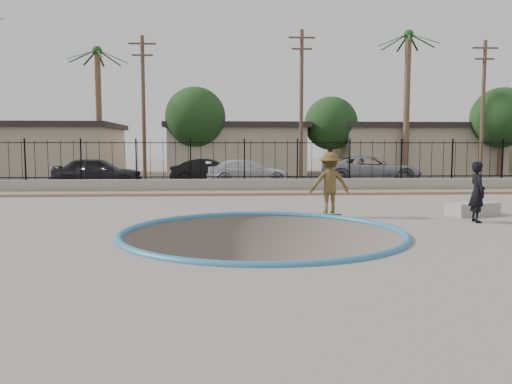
{
  "coord_description": "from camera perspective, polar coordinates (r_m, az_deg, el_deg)",
  "views": [
    {
      "loc": [
        -0.91,
        -13.05,
        2.12
      ],
      "look_at": [
        0.03,
        2.0,
        0.75
      ],
      "focal_mm": 35.0,
      "sensor_mm": 36.0,
      "label": 1
    }
  ],
  "objects": [
    {
      "name": "ground",
      "position": [
        25.27,
        -1.48,
        -2.11
      ],
      "size": [
        120.0,
        120.0,
        2.2
      ],
      "primitive_type": "cube",
      "color": "slate",
      "rests_on": "ground"
    },
    {
      "name": "bowl_pit",
      "position": [
        12.27,
        0.73,
        -4.75
      ],
      "size": [
        6.84,
        6.84,
        1.8
      ],
      "primitive_type": null,
      "color": "brown",
      "rests_on": "ground"
    },
    {
      "name": "coping_ring",
      "position": [
        12.27,
        0.73,
        -4.75
      ],
      "size": [
        7.04,
        7.04,
        0.2
      ],
      "primitive_type": "torus",
      "color": "teal",
      "rests_on": "ground"
    },
    {
      "name": "rock_strip",
      "position": [
        22.37,
        -1.22,
        -0.09
      ],
      "size": [
        42.0,
        1.6,
        0.11
      ],
      "primitive_type": "cube",
      "color": "#9D8767",
      "rests_on": "ground"
    },
    {
      "name": "retaining_wall",
      "position": [
        23.44,
        -1.34,
        0.75
      ],
      "size": [
        42.0,
        0.45,
        0.6
      ],
      "primitive_type": "cube",
      "color": "gray",
      "rests_on": "ground"
    },
    {
      "name": "fence",
      "position": [
        23.38,
        -1.34,
        3.69
      ],
      "size": [
        40.0,
        0.04,
        1.8
      ],
      "color": "black",
      "rests_on": "retaining_wall"
    },
    {
      "name": "street",
      "position": [
        30.14,
        -1.83,
        1.21
      ],
      "size": [
        90.0,
        8.0,
        0.04
      ],
      "primitive_type": "cube",
      "color": "black",
      "rests_on": "ground"
    },
    {
      "name": "house_west",
      "position": [
        41.99,
        -23.25,
        4.59
      ],
      "size": [
        11.6,
        8.6,
        3.9
      ],
      "color": "tan",
      "rests_on": "ground"
    },
    {
      "name": "house_center",
      "position": [
        39.56,
        -2.26,
        5.0
      ],
      "size": [
        10.6,
        8.6,
        3.9
      ],
      "color": "tan",
      "rests_on": "ground"
    },
    {
      "name": "house_east",
      "position": [
        42.27,
        17.15,
        4.78
      ],
      "size": [
        12.6,
        8.6,
        3.9
      ],
      "color": "tan",
      "rests_on": "ground"
    },
    {
      "name": "palm_mid",
      "position": [
        38.42,
        -17.61,
        11.8
      ],
      "size": [
        2.3,
        2.3,
        9.3
      ],
      "color": "brown",
      "rests_on": "ground"
    },
    {
      "name": "palm_right",
      "position": [
        37.71,
        16.93,
        12.93
      ],
      "size": [
        2.3,
        2.3,
        10.3
      ],
      "color": "brown",
      "rests_on": "ground"
    },
    {
      "name": "utility_pole_left",
      "position": [
        32.56,
        -12.73,
        9.63
      ],
      "size": [
        1.7,
        0.24,
        9.0
      ],
      "color": "#473323",
      "rests_on": "ground"
    },
    {
      "name": "utility_pole_mid",
      "position": [
        32.55,
        5.2,
        10.19
      ],
      "size": [
        1.7,
        0.24,
        9.5
      ],
      "color": "#473323",
      "rests_on": "ground"
    },
    {
      "name": "utility_pole_right",
      "position": [
        36.33,
        24.49,
        8.82
      ],
      "size": [
        1.7,
        0.24,
        9.0
      ],
      "color": "#473323",
      "rests_on": "ground"
    },
    {
      "name": "street_tree_left",
      "position": [
        36.17,
        -6.95,
        8.45
      ],
      "size": [
        4.32,
        4.32,
        6.36
      ],
      "color": "#473323",
      "rests_on": "ground"
    },
    {
      "name": "street_tree_mid",
      "position": [
        37.92,
        8.55,
        7.75
      ],
      "size": [
        3.96,
        3.96,
        5.83
      ],
      "color": "#473323",
      "rests_on": "ground"
    },
    {
      "name": "street_tree_right",
      "position": [
        40.36,
        26.24,
        7.62
      ],
      "size": [
        4.32,
        4.32,
        6.36
      ],
      "color": "#473323",
      "rests_on": "ground"
    },
    {
      "name": "skater",
      "position": [
        15.29,
        8.39,
        0.67
      ],
      "size": [
        1.2,
        0.7,
        1.85
      ],
      "primitive_type": "imported",
      "rotation": [
        0.0,
        0.0,
        3.13
      ],
      "color": "olive",
      "rests_on": "ground"
    },
    {
      "name": "skateboard",
      "position": [
        15.38,
        8.34,
        -2.58
      ],
      "size": [
        0.76,
        0.28,
        0.06
      ],
      "rotation": [
        0.0,
        0.0,
        -0.14
      ],
      "color": "black",
      "rests_on": "ground"
    },
    {
      "name": "videographer",
      "position": [
        15.28,
        23.97,
        0.0
      ],
      "size": [
        0.46,
        0.65,
        1.71
      ],
      "primitive_type": "imported",
      "rotation": [
        0.0,
        0.0,
        1.49
      ],
      "color": "black",
      "rests_on": "ground"
    },
    {
      "name": "concrete_ledge",
      "position": [
        16.81,
        23.49,
        -1.79
      ],
      "size": [
        1.74,
        1.18,
        0.4
      ],
      "primitive_type": "cube",
      "rotation": [
        0.0,
        0.0,
        0.33
      ],
      "color": "gray",
      "rests_on": "ground"
    },
    {
      "name": "car_a",
      "position": [
        27.3,
        -17.65,
        2.21
      ],
      "size": [
        4.59,
        2.0,
        1.54
      ],
      "primitive_type": "imported",
      "rotation": [
        0.0,
        0.0,
        1.61
      ],
      "color": "black",
      "rests_on": "street"
    },
    {
      "name": "car_b",
      "position": [
        28.1,
        -5.36,
        2.37
      ],
      "size": [
        4.3,
        1.62,
        1.4
      ],
      "primitive_type": "imported",
      "rotation": [
        0.0,
        0.0,
        1.54
      ],
      "color": "black",
      "rests_on": "street"
    },
    {
      "name": "car_c",
      "position": [
        27.79,
        -0.93,
        2.32
      ],
      "size": [
        4.77,
        2.09,
        1.36
      ],
      "primitive_type": "imported",
      "rotation": [
        0.0,
        0.0,
        1.61
      ],
      "color": "silver",
      "rests_on": "street"
    },
    {
      "name": "car_d",
      "position": [
        29.3,
        13.03,
        2.52
      ],
      "size": [
        5.73,
        2.89,
        1.55
      ],
      "primitive_type": "imported",
      "rotation": [
        0.0,
        0.0,
        1.51
      ],
      "color": "gray",
      "rests_on": "street"
    }
  ]
}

